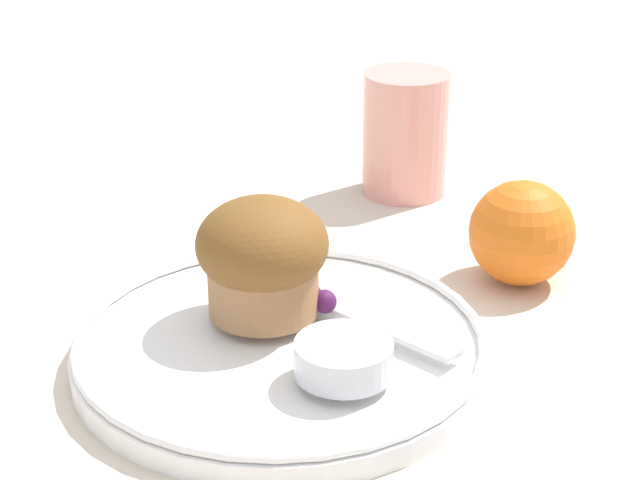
# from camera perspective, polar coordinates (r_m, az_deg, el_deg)

# --- Properties ---
(ground_plane) EXTENTS (3.00, 3.00, 0.00)m
(ground_plane) POSITION_cam_1_polar(r_m,az_deg,el_deg) (0.65, -2.74, -6.12)
(ground_plane) COLOR beige
(plate) EXTENTS (0.25, 0.25, 0.02)m
(plate) POSITION_cam_1_polar(r_m,az_deg,el_deg) (0.64, -2.18, -5.75)
(plate) COLOR white
(plate) RESTS_ON ground_plane
(muffin) EXTENTS (0.08, 0.08, 0.07)m
(muffin) POSITION_cam_1_polar(r_m,az_deg,el_deg) (0.64, -3.09, -0.91)
(muffin) COLOR #9E7047
(muffin) RESTS_ON plate
(cream_ramekin) EXTENTS (0.05, 0.05, 0.02)m
(cream_ramekin) POSITION_cam_1_polar(r_m,az_deg,el_deg) (0.59, 1.27, -6.22)
(cream_ramekin) COLOR silver
(cream_ramekin) RESTS_ON plate
(berry_pair) EXTENTS (0.03, 0.01, 0.01)m
(berry_pair) POSITION_cam_1_polar(r_m,az_deg,el_deg) (0.65, -0.19, -3.10)
(berry_pair) COLOR #4C194C
(berry_pair) RESTS_ON plate
(butter_knife) EXTENTS (0.18, 0.02, 0.00)m
(butter_knife) POSITION_cam_1_polar(r_m,az_deg,el_deg) (0.65, 0.99, -3.59)
(butter_knife) COLOR silver
(butter_knife) RESTS_ON plate
(orange_fruit) EXTENTS (0.07, 0.07, 0.07)m
(orange_fruit) POSITION_cam_1_polar(r_m,az_deg,el_deg) (0.73, 10.70, 0.38)
(orange_fruit) COLOR orange
(orange_fruit) RESTS_ON ground_plane
(juice_glass) EXTENTS (0.07, 0.07, 0.10)m
(juice_glass) POSITION_cam_1_polar(r_m,az_deg,el_deg) (0.87, 4.57, 5.67)
(juice_glass) COLOR #E5998C
(juice_glass) RESTS_ON ground_plane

